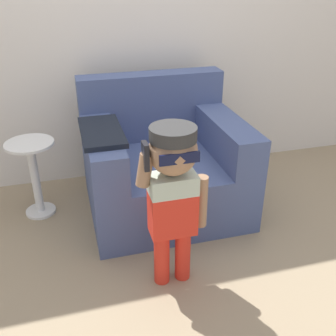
# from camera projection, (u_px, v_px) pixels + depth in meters

# --- Properties ---
(ground_plane) EXTENTS (10.00, 10.00, 0.00)m
(ground_plane) POSITION_uv_depth(u_px,v_px,m) (160.00, 212.00, 2.77)
(ground_plane) COLOR #998466
(wall_back) EXTENTS (10.00, 0.05, 2.60)m
(wall_back) POSITION_uv_depth(u_px,v_px,m) (133.00, 5.00, 2.77)
(wall_back) COLOR silver
(wall_back) RESTS_ON ground_plane
(armchair) EXTENTS (1.06, 0.92, 0.88)m
(armchair) POSITION_uv_depth(u_px,v_px,m) (163.00, 165.00, 2.72)
(armchair) COLOR #475684
(armchair) RESTS_ON ground_plane
(person_child) EXTENTS (0.37, 0.28, 0.90)m
(person_child) POSITION_uv_depth(u_px,v_px,m) (173.00, 184.00, 1.91)
(person_child) COLOR red
(person_child) RESTS_ON ground_plane
(side_table) EXTENTS (0.31, 0.31, 0.54)m
(side_table) POSITION_uv_depth(u_px,v_px,m) (34.00, 172.00, 2.62)
(side_table) COLOR white
(side_table) RESTS_ON ground_plane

